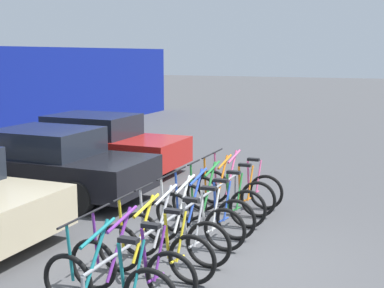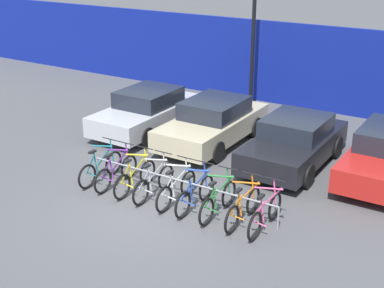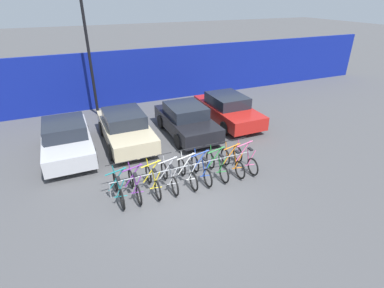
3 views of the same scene
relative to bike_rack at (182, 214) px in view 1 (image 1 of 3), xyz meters
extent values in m
plane|color=#4C4C4F|center=(-0.37, -0.68, -0.50)|extent=(120.00, 120.00, 0.00)
cylinder|color=gray|center=(0.00, 0.00, 0.05)|extent=(5.22, 0.04, 0.04)
cylinder|color=gray|center=(2.61, 0.00, -0.23)|extent=(0.04, 0.04, 0.55)
torus|color=black|center=(-2.36, 0.37, -0.17)|extent=(0.06, 0.66, 0.66)
cylinder|color=#197A7F|center=(-2.36, 0.01, 0.15)|extent=(0.60, 0.04, 0.76)
cylinder|color=#197A7F|center=(-2.36, -0.05, 0.46)|extent=(0.68, 0.04, 0.16)
cylinder|color=#197A7F|center=(-2.36, -0.33, 0.09)|extent=(0.14, 0.04, 0.63)
cylinder|color=#197A7F|center=(-2.36, -0.53, 0.11)|extent=(0.32, 0.03, 0.58)
cylinder|color=#197A7F|center=(-2.36, 0.33, 0.17)|extent=(0.12, 0.04, 0.69)
cylinder|color=black|center=(-2.36, 0.29, 0.54)|extent=(0.52, 0.03, 0.03)
cube|color=black|center=(-2.36, -0.42, 0.43)|extent=(0.10, 0.22, 0.05)
torus|color=black|center=(-1.84, -0.68, -0.17)|extent=(0.06, 0.66, 0.66)
torus|color=black|center=(-1.84, 0.37, -0.17)|extent=(0.06, 0.66, 0.66)
cylinder|color=#752D99|center=(-1.84, 0.01, 0.15)|extent=(0.60, 0.04, 0.76)
cylinder|color=#752D99|center=(-1.84, -0.05, 0.46)|extent=(0.68, 0.04, 0.16)
cylinder|color=#752D99|center=(-1.84, -0.33, 0.09)|extent=(0.14, 0.04, 0.63)
cylinder|color=#752D99|center=(-1.84, -0.53, 0.11)|extent=(0.32, 0.03, 0.58)
cylinder|color=#752D99|center=(-1.84, -0.48, -0.20)|extent=(0.40, 0.03, 0.08)
cylinder|color=#752D99|center=(-1.84, 0.33, 0.17)|extent=(0.12, 0.04, 0.69)
cylinder|color=black|center=(-1.84, 0.29, 0.54)|extent=(0.52, 0.03, 0.03)
cube|color=black|center=(-1.84, -0.42, 0.43)|extent=(0.10, 0.22, 0.05)
torus|color=black|center=(-1.22, -0.68, -0.17)|extent=(0.06, 0.66, 0.66)
torus|color=black|center=(-1.22, 0.37, -0.17)|extent=(0.06, 0.66, 0.66)
cylinder|color=yellow|center=(-1.22, 0.01, 0.15)|extent=(0.60, 0.04, 0.76)
cylinder|color=yellow|center=(-1.22, -0.05, 0.46)|extent=(0.68, 0.04, 0.16)
cylinder|color=yellow|center=(-1.22, -0.33, 0.09)|extent=(0.14, 0.04, 0.63)
cylinder|color=yellow|center=(-1.22, -0.53, 0.11)|extent=(0.32, 0.03, 0.58)
cylinder|color=yellow|center=(-1.22, -0.48, -0.20)|extent=(0.40, 0.03, 0.08)
cylinder|color=yellow|center=(-1.22, 0.33, 0.17)|extent=(0.12, 0.04, 0.69)
cylinder|color=black|center=(-1.22, 0.29, 0.54)|extent=(0.52, 0.03, 0.03)
cube|color=black|center=(-1.22, -0.42, 0.43)|extent=(0.10, 0.22, 0.05)
torus|color=black|center=(-0.65, -0.68, -0.17)|extent=(0.06, 0.66, 0.66)
torus|color=black|center=(-0.65, 0.37, -0.17)|extent=(0.06, 0.66, 0.66)
cylinder|color=#B7B7BC|center=(-0.65, 0.01, 0.15)|extent=(0.60, 0.04, 0.76)
cylinder|color=#B7B7BC|center=(-0.65, -0.05, 0.46)|extent=(0.68, 0.04, 0.16)
cylinder|color=#B7B7BC|center=(-0.65, -0.33, 0.09)|extent=(0.14, 0.04, 0.63)
cylinder|color=#B7B7BC|center=(-0.65, -0.53, 0.11)|extent=(0.32, 0.03, 0.58)
cylinder|color=#B7B7BC|center=(-0.65, -0.48, -0.20)|extent=(0.40, 0.03, 0.08)
cylinder|color=#B7B7BC|center=(-0.65, 0.33, 0.17)|extent=(0.12, 0.04, 0.69)
cylinder|color=black|center=(-0.65, 0.29, 0.54)|extent=(0.52, 0.03, 0.03)
cube|color=black|center=(-0.65, -0.42, 0.43)|extent=(0.10, 0.22, 0.05)
torus|color=black|center=(0.02, -0.68, -0.17)|extent=(0.06, 0.66, 0.66)
torus|color=black|center=(0.02, 0.37, -0.17)|extent=(0.06, 0.66, 0.66)
cylinder|color=silver|center=(0.02, 0.01, 0.15)|extent=(0.60, 0.04, 0.76)
cylinder|color=silver|center=(0.02, -0.05, 0.46)|extent=(0.68, 0.04, 0.16)
cylinder|color=silver|center=(0.02, -0.33, 0.09)|extent=(0.14, 0.04, 0.63)
cylinder|color=silver|center=(0.02, -0.53, 0.11)|extent=(0.32, 0.03, 0.58)
cylinder|color=silver|center=(0.02, -0.48, -0.20)|extent=(0.40, 0.03, 0.08)
cylinder|color=silver|center=(0.02, 0.33, 0.17)|extent=(0.12, 0.04, 0.69)
cylinder|color=black|center=(0.02, 0.29, 0.54)|extent=(0.52, 0.03, 0.03)
cube|color=black|center=(0.02, -0.42, 0.43)|extent=(0.10, 0.22, 0.05)
torus|color=black|center=(0.55, -0.68, -0.17)|extent=(0.06, 0.66, 0.66)
torus|color=black|center=(0.55, 0.37, -0.17)|extent=(0.06, 0.66, 0.66)
cylinder|color=#284CB7|center=(0.55, 0.01, 0.15)|extent=(0.60, 0.04, 0.76)
cylinder|color=#284CB7|center=(0.55, -0.05, 0.46)|extent=(0.68, 0.04, 0.16)
cylinder|color=#284CB7|center=(0.55, -0.33, 0.09)|extent=(0.14, 0.04, 0.63)
cylinder|color=#284CB7|center=(0.55, -0.53, 0.11)|extent=(0.32, 0.03, 0.58)
cylinder|color=#284CB7|center=(0.55, -0.48, -0.20)|extent=(0.40, 0.03, 0.08)
cylinder|color=#284CB7|center=(0.55, 0.33, 0.17)|extent=(0.12, 0.04, 0.69)
cylinder|color=black|center=(0.55, 0.29, 0.54)|extent=(0.52, 0.03, 0.03)
cube|color=black|center=(0.55, -0.42, 0.43)|extent=(0.10, 0.22, 0.05)
torus|color=black|center=(1.18, -0.68, -0.17)|extent=(0.06, 0.66, 0.66)
torus|color=black|center=(1.18, 0.37, -0.17)|extent=(0.06, 0.66, 0.66)
cylinder|color=#288438|center=(1.18, 0.01, 0.15)|extent=(0.60, 0.04, 0.76)
cylinder|color=#288438|center=(1.18, -0.05, 0.46)|extent=(0.68, 0.04, 0.16)
cylinder|color=#288438|center=(1.18, -0.33, 0.09)|extent=(0.14, 0.04, 0.63)
cylinder|color=#288438|center=(1.18, -0.53, 0.11)|extent=(0.32, 0.03, 0.58)
cylinder|color=#288438|center=(1.18, -0.48, -0.20)|extent=(0.40, 0.03, 0.08)
cylinder|color=#288438|center=(1.18, 0.33, 0.17)|extent=(0.12, 0.04, 0.69)
cylinder|color=black|center=(1.18, 0.29, 0.54)|extent=(0.52, 0.03, 0.03)
cube|color=black|center=(1.18, -0.42, 0.43)|extent=(0.10, 0.22, 0.05)
torus|color=black|center=(1.82, -0.68, -0.17)|extent=(0.06, 0.66, 0.66)
torus|color=black|center=(1.82, 0.37, -0.17)|extent=(0.06, 0.66, 0.66)
cylinder|color=orange|center=(1.82, 0.01, 0.15)|extent=(0.60, 0.04, 0.76)
cylinder|color=orange|center=(1.82, -0.05, 0.46)|extent=(0.68, 0.04, 0.16)
cylinder|color=orange|center=(1.82, -0.33, 0.09)|extent=(0.14, 0.04, 0.63)
cylinder|color=orange|center=(1.82, -0.53, 0.11)|extent=(0.32, 0.03, 0.58)
cylinder|color=orange|center=(1.82, -0.48, -0.20)|extent=(0.40, 0.03, 0.08)
cylinder|color=orange|center=(1.82, 0.33, 0.17)|extent=(0.12, 0.04, 0.69)
cylinder|color=black|center=(1.82, 0.29, 0.54)|extent=(0.52, 0.03, 0.03)
cube|color=black|center=(1.82, -0.42, 0.43)|extent=(0.10, 0.22, 0.05)
torus|color=black|center=(2.36, -0.68, -0.17)|extent=(0.06, 0.66, 0.66)
torus|color=black|center=(2.36, 0.37, -0.17)|extent=(0.06, 0.66, 0.66)
cylinder|color=#E55993|center=(2.36, 0.01, 0.15)|extent=(0.60, 0.04, 0.76)
cylinder|color=#E55993|center=(2.36, -0.05, 0.46)|extent=(0.68, 0.04, 0.16)
cylinder|color=#E55993|center=(2.36, -0.33, 0.09)|extent=(0.14, 0.04, 0.63)
cylinder|color=#E55993|center=(2.36, -0.53, 0.11)|extent=(0.32, 0.03, 0.58)
cylinder|color=#E55993|center=(2.36, -0.48, -0.20)|extent=(0.40, 0.03, 0.08)
cylinder|color=#E55993|center=(2.36, 0.33, 0.17)|extent=(0.12, 0.04, 0.69)
cylinder|color=black|center=(2.36, 0.29, 0.54)|extent=(0.52, 0.03, 0.03)
cube|color=black|center=(2.36, -0.42, 0.43)|extent=(0.10, 0.22, 0.05)
cylinder|color=black|center=(-0.37, 2.54, -0.18)|extent=(0.20, 0.64, 0.64)
cube|color=black|center=(1.54, 3.53, 0.06)|extent=(1.80, 4.07, 0.62)
cube|color=#1E232D|center=(1.54, 3.63, 0.63)|extent=(1.58, 1.87, 0.52)
cylinder|color=black|center=(2.39, 4.71, -0.18)|extent=(0.20, 0.64, 0.64)
cylinder|color=black|center=(0.68, 2.35, -0.18)|extent=(0.20, 0.64, 0.64)
cylinder|color=black|center=(2.39, 2.35, -0.18)|extent=(0.20, 0.64, 0.64)
cube|color=red|center=(4.01, 4.05, 0.06)|extent=(1.80, 4.37, 0.62)
cube|color=#1E232D|center=(4.01, 4.16, 0.63)|extent=(1.58, 2.01, 0.52)
cylinder|color=black|center=(3.16, 5.31, -0.18)|extent=(0.20, 0.64, 0.64)
cylinder|color=black|center=(4.87, 5.31, -0.18)|extent=(0.20, 0.64, 0.64)
cylinder|color=black|center=(3.16, 2.78, -0.18)|extent=(0.20, 0.64, 0.64)
cylinder|color=black|center=(4.87, 2.78, -0.18)|extent=(0.20, 0.64, 0.64)
camera|label=1|loc=(-7.08, -3.11, 2.37)|focal=50.00mm
camera|label=2|loc=(6.46, -9.76, 5.58)|focal=50.00mm
camera|label=3|loc=(-3.36, -8.24, 5.43)|focal=28.00mm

